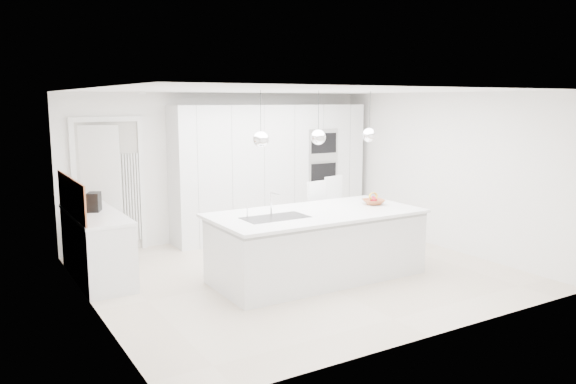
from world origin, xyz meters
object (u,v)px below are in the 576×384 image
espresso_machine (94,202)px  fruit_bowl (373,202)px  island_base (317,247)px  bar_stool_right (339,215)px  bar_stool_left (322,220)px

espresso_machine → fruit_bowl: bearing=0.5°
island_base → bar_stool_right: bearing=42.0°
island_base → fruit_bowl: size_ratio=9.25×
espresso_machine → bar_stool_right: bar_stool_right is taller
fruit_bowl → bar_stool_right: bearing=88.4°
island_base → espresso_machine: size_ratio=10.94×
fruit_bowl → bar_stool_right: (0.02, 0.86, -0.35)m
island_base → bar_stool_left: size_ratio=2.44×
island_base → espresso_machine: (-2.53, 1.61, 0.60)m
espresso_machine → bar_stool_right: (3.56, -0.69, -0.44)m
island_base → bar_stool_right: (1.03, 0.93, 0.16)m
bar_stool_left → bar_stool_right: bar_stool_right is taller
fruit_bowl → espresso_machine: (-3.54, 1.55, 0.09)m
fruit_bowl → bar_stool_right: 0.93m
fruit_bowl → bar_stool_left: 0.91m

